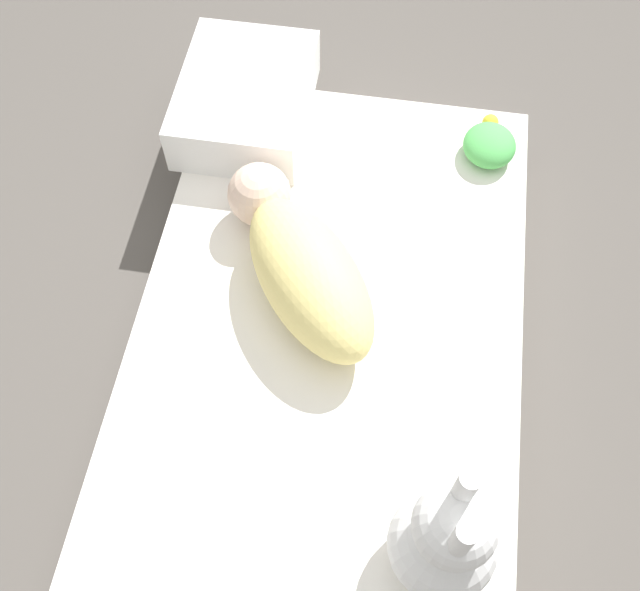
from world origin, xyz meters
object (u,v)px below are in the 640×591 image
swaddled_baby (301,263)px  bunny_plush (446,540)px  pillow (246,99)px  turtle_plush (489,144)px

swaddled_baby → bunny_plush: size_ratio=1.38×
swaddled_baby → bunny_plush: (-0.50, -0.32, 0.05)m
pillow → bunny_plush: (-0.93, -0.52, 0.07)m
pillow → turtle_plush: pillow is taller
swaddled_baby → bunny_plush: bunny_plush is taller
bunny_plush → turtle_plush: size_ratio=2.15×
pillow → bunny_plush: bunny_plush is taller
swaddled_baby → turtle_plush: 0.55m
bunny_plush → turtle_plush: (0.91, -0.05, -0.10)m
swaddled_baby → bunny_plush: bearing=176.3°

